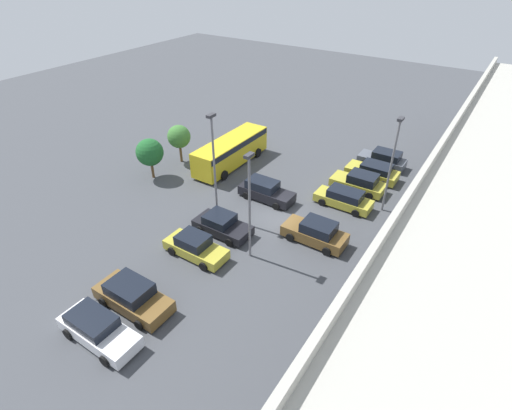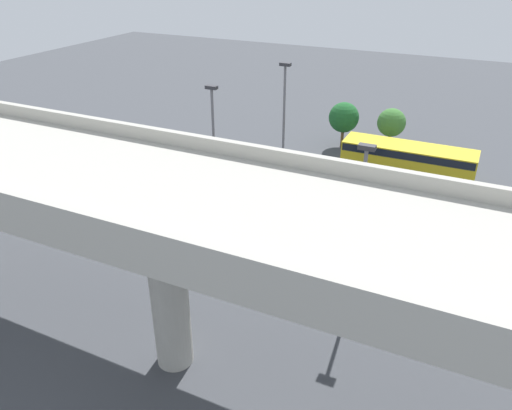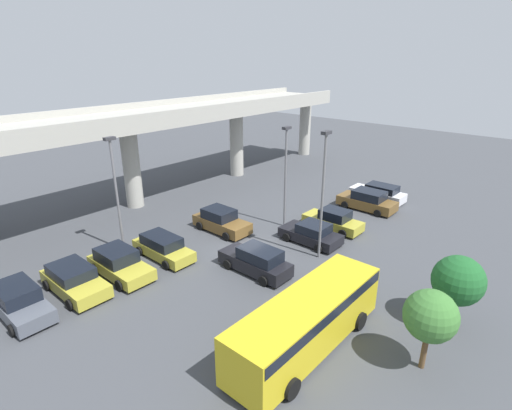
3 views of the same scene
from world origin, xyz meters
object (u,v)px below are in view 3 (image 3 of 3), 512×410
Objects in this scene: parked_car_5 at (221,221)px; lamp_post_mid_lot at (116,186)px; parked_car_8 at (367,201)px; tree_front_left at (431,316)px; parked_car_6 at (311,234)px; parked_car_4 at (256,261)px; parked_car_1 at (74,280)px; parked_car_3 at (163,247)px; parked_car_9 at (379,193)px; shuttle_bus at (307,318)px; parked_car_7 at (333,220)px; parked_car_0 at (19,302)px; tree_front_centre at (458,281)px; parked_car_2 at (120,264)px; lamp_post_near_aisle at (286,170)px; lamp_post_by_overpass at (323,187)px.

lamp_post_mid_lot is (-6.60, 2.70, 3.78)m from parked_car_5.
parked_car_8 is 18.73m from tree_front_left.
parked_car_4 is at bearing 87.99° from parked_car_6.
parked_car_1 is 0.59× the size of lamp_post_mid_lot.
parked_car_8 reaches higher than parked_car_4.
parked_car_8 is at bearing 70.19° from parked_car_3.
shuttle_bus is at bearing 106.79° from parked_car_9.
lamp_post_mid_lot reaches higher than parked_car_6.
parked_car_7 is at bearing 43.51° from parked_car_5.
shuttle_bus is 2.42× the size of tree_front_left.
parked_car_0 is at bearing 75.77° from parked_car_8.
shuttle_bus is at bearing 115.98° from parked_car_7.
lamp_post_mid_lot is 2.09× the size of tree_front_left.
lamp_post_mid_lot is 2.08× the size of tree_front_centre.
parked_car_2 is at bearing 104.74° from tree_front_left.
tree_front_centre is at bearing 26.25° from parked_car_2.
parked_car_2 is (5.48, -0.27, -0.00)m from parked_car_0.
parked_car_8 reaches higher than parked_car_0.
tree_front_centre reaches higher than parked_car_8.
lamp_post_near_aisle reaches higher than parked_car_3.
parked_car_4 reaches higher than parked_car_6.
parked_car_0 is 20.82m from parked_car_7.
parked_car_9 is (16.84, 0.05, -0.04)m from parked_car_4.
lamp_post_by_overpass is 2.23× the size of tree_front_centre.
parked_car_9 is 1.30× the size of tree_front_centre.
parked_car_8 is (11.36, -6.18, -0.00)m from parked_car_5.
parked_car_5 is 16.61m from tree_front_centre.
parked_car_7 is 12.21m from tree_front_centre.
parked_car_1 is at bearing 69.31° from parked_car_7.
tree_front_left is at bearing -179.83° from tree_front_centre.
lamp_post_mid_lot is 13.17m from lamp_post_by_overpass.
shuttle_bus is at bearing -88.97° from lamp_post_mid_lot.
parked_car_8 is 1.00× the size of parked_car_9.
parked_car_8 is (19.84, -6.15, 0.03)m from parked_car_2.
lamp_post_near_aisle is at bearing -18.16° from parked_car_6.
parked_car_3 is at bearing 53.60° from parked_car_6.
lamp_post_near_aisle is 14.30m from tree_front_centre.
shuttle_bus is at bearing 10.11° from parked_car_2.
shuttle_bus is at bearing 116.26° from tree_front_left.
lamp_post_mid_lot is at bearing -112.24° from parked_car_5.
tree_front_centre is at bearing 162.95° from parked_car_6.
lamp_post_by_overpass is 2.24× the size of tree_front_left.
lamp_post_near_aisle is 2.08× the size of tree_front_left.
parked_car_1 is 15.36m from parked_car_6.
tree_front_centre is (3.79, 0.01, -0.10)m from tree_front_left.
lamp_post_by_overpass reaches higher than parked_car_7.
parked_car_0 is 0.95× the size of parked_car_1.
lamp_post_near_aisle is 0.93× the size of lamp_post_by_overpass.
parked_car_9 is 13.47m from lamp_post_by_overpass.
lamp_post_near_aisle is (1.05, 3.20, 3.86)m from parked_car_6.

